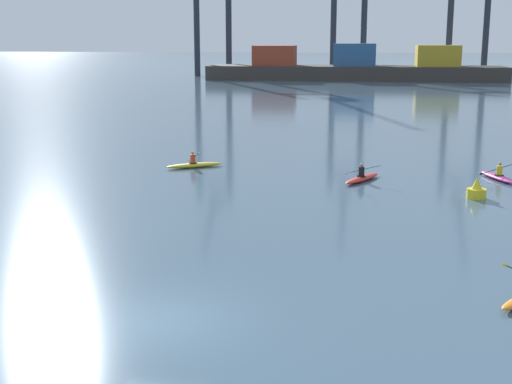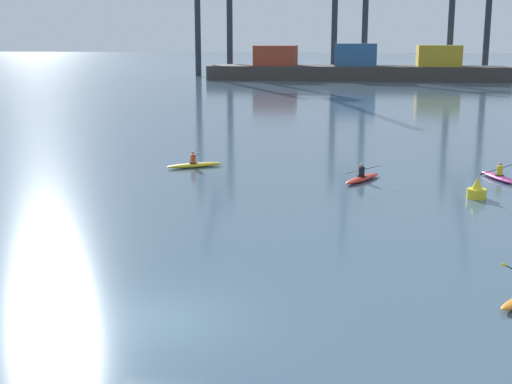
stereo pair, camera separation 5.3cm
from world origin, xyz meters
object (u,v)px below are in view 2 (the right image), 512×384
Objects in this scene: kayak_red at (362,178)px; kayak_yellow at (195,164)px; channel_buoy at (477,191)px; kayak_magenta at (499,177)px; container_barge at (356,68)px.

kayak_yellow is at bearing 165.28° from kayak_red.
channel_buoy is 0.31× the size of kayak_yellow.
kayak_yellow is 16.85m from kayak_magenta.
kayak_red is (1.98, -95.44, -2.08)m from container_barge.
kayak_red is (-7.14, -1.43, 0.00)m from kayak_magenta.
container_barge is 93.24m from kayak_yellow.
kayak_magenta is 7.28m from kayak_red.
kayak_yellow reaches higher than kayak_magenta.
kayak_red is at bearing 147.86° from channel_buoy.
channel_buoy is at bearing -110.90° from kayak_magenta.
channel_buoy is at bearing -21.43° from kayak_yellow.
container_barge is 16.34× the size of kayak_red.
container_barge is at bearing 94.22° from channel_buoy.
kayak_red is at bearing -168.66° from kayak_magenta.
kayak_yellow is (-7.69, -92.90, -2.08)m from container_barge.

